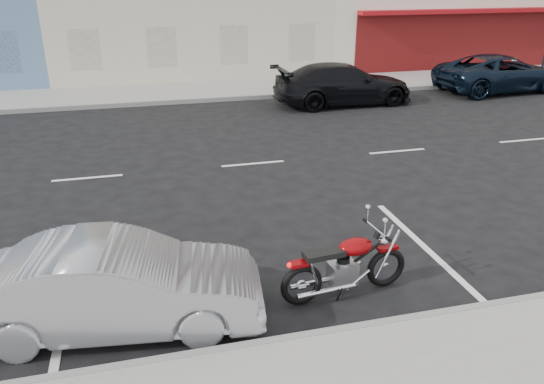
{
  "coord_description": "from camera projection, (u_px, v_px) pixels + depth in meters",
  "views": [
    {
      "loc": [
        -4.68,
        -12.35,
        4.54
      ],
      "look_at": [
        -2.47,
        -3.75,
        0.8
      ],
      "focal_mm": 35.0,
      "sensor_mm": 36.0,
      "label": 1
    }
  ],
  "objects": [
    {
      "name": "sidewalk_far",
      "position": [
        128.0,
        95.0,
        20.45
      ],
      "size": [
        80.0,
        3.4,
        0.15
      ],
      "primitive_type": "cube",
      "color": "gray",
      "rests_on": "ground"
    },
    {
      "name": "curb_far",
      "position": [
        129.0,
        105.0,
        18.93
      ],
      "size": [
        80.0,
        0.12,
        0.16
      ],
      "primitive_type": "cube",
      "color": "gray",
      "rests_on": "ground"
    },
    {
      "name": "sedan_silver",
      "position": [
        117.0,
        286.0,
        7.08
      ],
      "size": [
        4.02,
        1.85,
        1.28
      ],
      "primitive_type": "imported",
      "rotation": [
        0.0,
        0.0,
        1.44
      ],
      "color": "#939499",
      "rests_on": "ground"
    },
    {
      "name": "car_far",
      "position": [
        343.0,
        84.0,
        19.08
      ],
      "size": [
        5.1,
        2.2,
        1.46
      ],
      "primitive_type": "imported",
      "rotation": [
        0.0,
        0.0,
        1.6
      ],
      "color": "black",
      "rests_on": "ground"
    },
    {
      "name": "motorcycle",
      "position": [
        388.0,
        259.0,
        8.07
      ],
      "size": [
        2.05,
        0.68,
        1.03
      ],
      "rotation": [
        0.0,
        0.0,
        0.1
      ],
      "color": "black",
      "rests_on": "ground"
    },
    {
      "name": "suv_far",
      "position": [
        500.0,
        73.0,
        21.1
      ],
      "size": [
        5.4,
        2.82,
        1.45
      ],
      "primitive_type": "imported",
      "rotation": [
        0.0,
        0.0,
        1.65
      ],
      "color": "black",
      "rests_on": "ground"
    },
    {
      "name": "fire_hydrant",
      "position": [
        513.0,
        65.0,
        24.0
      ],
      "size": [
        0.2,
        0.2,
        0.72
      ],
      "color": "beige",
      "rests_on": "sidewalk_far"
    },
    {
      "name": "ground",
      "position": [
        327.0,
        157.0,
        13.86
      ],
      "size": [
        120.0,
        120.0,
        0.0
      ],
      "primitive_type": "plane",
      "color": "black",
      "rests_on": "ground"
    },
    {
      "name": "curb_near",
      "position": [
        137.0,
        367.0,
        6.43
      ],
      "size": [
        80.0,
        0.12,
        0.16
      ],
      "primitive_type": "cube",
      "color": "gray",
      "rests_on": "ground"
    }
  ]
}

